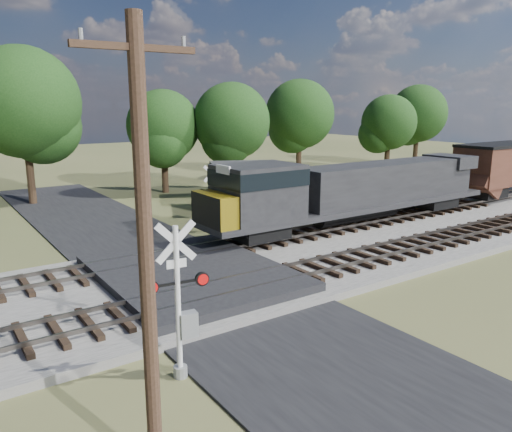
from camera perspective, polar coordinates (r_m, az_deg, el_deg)
ground at (r=21.01m, az=-6.75°, el=-7.95°), size 160.00×160.00×0.00m
ballast_bed at (r=27.16m, az=11.72°, el=-3.03°), size 140.00×10.00×0.30m
road at (r=20.99m, az=-6.75°, el=-7.85°), size 7.00×60.00×0.08m
crossing_panel at (r=21.32m, az=-7.41°, el=-6.76°), size 7.00×9.00×0.62m
track_near at (r=20.87m, az=3.49°, el=-6.82°), size 140.00×2.60×0.33m
track_far at (r=24.81m, az=-3.64°, el=-3.65°), size 140.00×2.60×0.33m
crossing_signal_near at (r=13.81m, az=-8.50°, el=-11.02°), size 1.78×0.42×4.43m
crossing_signal_far at (r=29.25m, az=-5.20°, el=1.33°), size 1.60×0.35×3.98m
utility_pole at (r=9.42m, az=-12.50°, el=-3.97°), size 2.17×0.30×8.88m
equipment_shed at (r=35.41m, az=-1.01°, el=3.37°), size 6.33×6.33×3.29m
treeline at (r=40.47m, az=-18.15°, el=10.86°), size 80.91×11.03×11.74m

